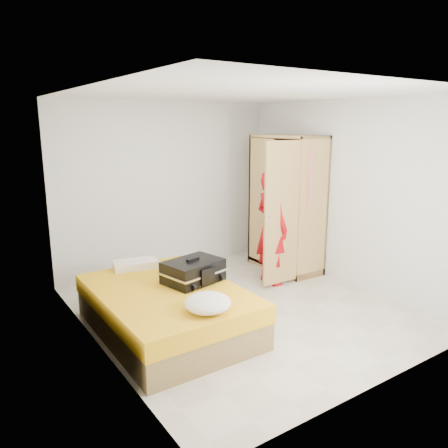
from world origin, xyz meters
TOP-DOWN VIEW (x-y plane):
  - room at (0.00, 0.00)m, footprint 4.00×4.02m
  - bed at (-1.05, -0.02)m, footprint 1.42×2.02m
  - wardrobe at (1.45, 0.86)m, footprint 1.17×1.20m
  - person at (0.90, 0.54)m, footprint 0.41×0.61m
  - suitcase at (-0.70, 0.00)m, footprint 0.73×0.60m
  - round_cushion at (-0.99, -0.78)m, footprint 0.45×0.45m
  - pillow at (-1.06, 0.83)m, footprint 0.58×0.38m

SIDE VIEW (x-z plane):
  - bed at x=-1.05m, z-range 0.00..0.50m
  - pillow at x=-1.06m, z-range 0.50..0.60m
  - round_cushion at x=-0.99m, z-range 0.50..0.67m
  - suitcase at x=-0.70m, z-range 0.48..0.77m
  - person at x=0.90m, z-range 0.00..1.64m
  - wardrobe at x=1.45m, z-range -0.05..2.05m
  - room at x=0.00m, z-range 0.00..2.60m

